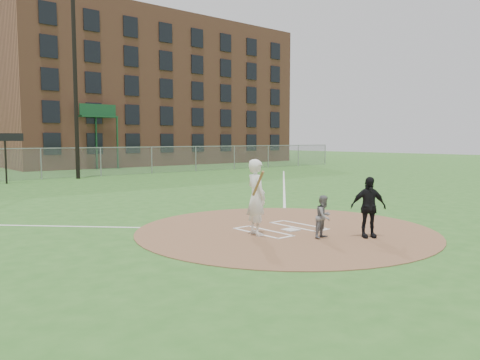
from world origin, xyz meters
TOP-DOWN VIEW (x-y plane):
  - ground at (0.00, 0.00)m, footprint 140.00×140.00m
  - dirt_circle at (0.00, 0.00)m, footprint 8.40×8.40m
  - home_plate at (0.07, -0.16)m, footprint 0.43×0.43m
  - foul_line_first at (9.00, 9.00)m, footprint 17.04×17.04m
  - catcher at (-0.02, -1.42)m, footprint 0.61×0.51m
  - umpire at (0.93, -2.11)m, footprint 0.99×0.85m
  - batters_boxes at (0.00, 0.15)m, footprint 2.08×1.88m
  - batter_at_plate at (-1.09, 0.00)m, footprint 0.74×1.12m
  - outfield_fence at (0.00, 22.00)m, footprint 56.08×0.08m
  - brick_warehouse at (16.00, 37.96)m, footprint 30.00×17.17m
  - light_pole at (2.00, 21.00)m, footprint 1.20×0.30m
  - scoreboard_sign at (-2.50, 20.20)m, footprint 2.00×0.10m

SIDE VIEW (x-z plane):
  - ground at x=0.00m, z-range 0.00..0.00m
  - foul_line_first at x=9.00m, z-range 0.00..0.01m
  - dirt_circle at x=0.00m, z-range 0.00..0.02m
  - batters_boxes at x=0.00m, z-range 0.02..0.03m
  - home_plate at x=0.07m, z-range 0.02..0.05m
  - catcher at x=-0.02m, z-range 0.02..1.13m
  - umpire at x=0.93m, z-range 0.02..1.61m
  - outfield_fence at x=0.00m, z-range 0.00..2.03m
  - batter_at_plate at x=-1.09m, z-range 0.02..2.05m
  - scoreboard_sign at x=-2.50m, z-range 0.92..3.85m
  - light_pole at x=2.00m, z-range 0.50..12.72m
  - brick_warehouse at x=16.00m, z-range 0.00..15.00m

